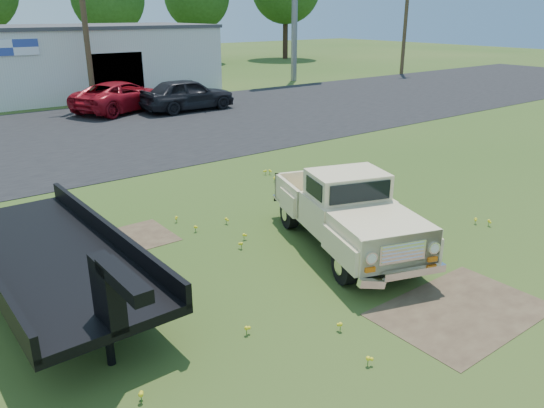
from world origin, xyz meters
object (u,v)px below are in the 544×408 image
(red_pickup, at_px, (123,97))
(dark_sedan, at_px, (188,95))
(flatbed_trailer, at_px, (50,250))
(vintage_pickup_truck, at_px, (346,210))

(red_pickup, xyz_separation_m, dark_sedan, (2.80, -1.88, 0.07))
(flatbed_trailer, bearing_deg, red_pickup, 63.08)
(dark_sedan, bearing_deg, red_pickup, 56.10)
(vintage_pickup_truck, height_order, dark_sedan, vintage_pickup_truck)
(red_pickup, height_order, dark_sedan, dark_sedan)
(vintage_pickup_truck, distance_m, dark_sedan, 18.25)
(vintage_pickup_truck, height_order, red_pickup, vintage_pickup_truck)
(red_pickup, bearing_deg, flatbed_trailer, 130.54)
(vintage_pickup_truck, xyz_separation_m, dark_sedan, (5.68, 17.34, -0.04))
(vintage_pickup_truck, relative_size, red_pickup, 0.88)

